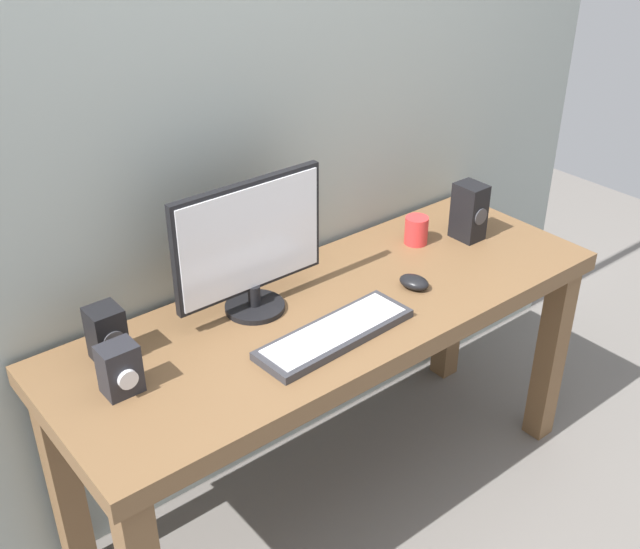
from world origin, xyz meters
TOP-DOWN VIEW (x-y plane):
  - ground_plane at (0.00, 0.00)m, footprint 6.00×6.00m
  - wall_back at (0.00, 0.34)m, footprint 2.98×0.04m
  - desk at (0.00, 0.00)m, footprint 1.72×0.61m
  - monitor at (-0.20, 0.13)m, footprint 0.47×0.17m
  - keyboard_primary at (-0.11, -0.13)m, footprint 0.48×0.17m
  - mouse at (0.24, -0.08)m, footprint 0.09×0.11m
  - speaker_right at (0.61, 0.04)m, footprint 0.08×0.10m
  - speaker_left at (-0.63, 0.17)m, footprint 0.08×0.09m
  - audio_controller at (-0.67, 0.02)m, footprint 0.09×0.09m
  - coffee_mug at (0.45, 0.12)m, footprint 0.08×0.08m

SIDE VIEW (x-z plane):
  - ground_plane at x=0.00m, z-range 0.00..0.00m
  - desk at x=0.00m, z-range 0.27..1.03m
  - keyboard_primary at x=-0.11m, z-range 0.77..0.79m
  - mouse at x=0.24m, z-range 0.77..0.80m
  - coffee_mug at x=0.45m, z-range 0.77..0.86m
  - audio_controller at x=-0.67m, z-range 0.77..0.90m
  - speaker_left at x=-0.63m, z-range 0.77..0.92m
  - speaker_right at x=0.61m, z-range 0.77..0.96m
  - monitor at x=-0.20m, z-range 0.78..1.17m
  - wall_back at x=0.00m, z-range 0.00..3.00m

